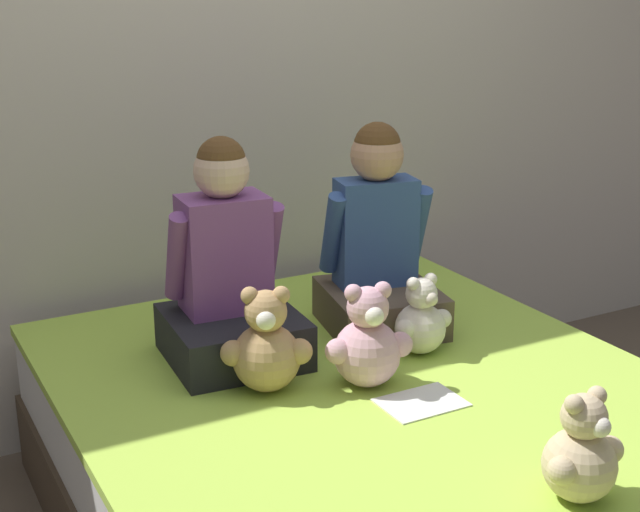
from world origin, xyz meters
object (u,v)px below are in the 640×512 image
Objects in this scene: child_on_left at (228,278)px; teddy_bear_between_children at (367,343)px; teddy_bear_held_by_left_child at (266,347)px; teddy_bear_at_foot_of_bed at (581,454)px; bed at (377,473)px; child_on_right at (378,250)px; sign_card at (421,402)px; teddy_bear_held_by_right_child at (421,320)px.

teddy_bear_between_children is at bearing -51.53° from child_on_left.
teddy_bear_held_by_left_child is 1.00× the size of teddy_bear_between_children.
teddy_bear_between_children reaches higher than teddy_bear_at_foot_of_bed.
child_on_right reaches higher than bed.
child_on_right is at bearing 70.07° from sign_card.
teddy_bear_held_by_right_child reaches higher than bed.
child_on_left reaches higher than bed.
teddy_bear_at_foot_of_bed reaches higher than teddy_bear_held_by_right_child.
sign_card reaches higher than bed.
sign_card is at bearing -98.79° from child_on_right.
teddy_bear_held_by_right_child is 1.11× the size of sign_card.
teddy_bear_held_by_left_child reaches higher than sign_card.
bed is 0.37m from teddy_bear_between_children.
sign_card is at bearing -54.76° from teddy_bear_between_children.
bed is at bearing 92.98° from teddy_bear_at_foot_of_bed.
bed is 0.28m from sign_card.
child_on_left is at bearing 102.89° from teddy_bear_at_foot_of_bed.
teddy_bear_between_children is (-0.01, 0.05, 0.36)m from bed.
teddy_bear_held_by_right_child is 0.27m from teddy_bear_between_children.
teddy_bear_held_by_left_child is (-0.49, -0.25, -0.12)m from child_on_right.
child_on_right is at bearing 81.83° from teddy_bear_held_by_right_child.
teddy_bear_at_foot_of_bed is (-0.14, -0.77, 0.00)m from teddy_bear_held_by_right_child.
child_on_left is 2.20× the size of teddy_bear_held_by_left_child.
child_on_right is 2.21× the size of teddy_bear_between_children.
child_on_left reaches higher than teddy_bear_held_by_left_child.
child_on_right is 0.57m from teddy_bear_held_by_left_child.
bed is 3.01× the size of child_on_left.
teddy_bear_at_foot_of_bed is 1.16× the size of sign_card.
bed is at bearing -67.87° from teddy_bear_between_children.
teddy_bear_at_foot_of_bed is (-0.15, -1.02, -0.14)m from child_on_right.
bed is 0.67m from child_on_right.
teddy_bear_between_children is (-0.25, -0.35, -0.12)m from child_on_right.
bed is 8.05× the size of teddy_bear_held_by_right_child.
teddy_bear_at_foot_of_bed is (0.34, -1.02, -0.13)m from child_on_left.
child_on_left reaches higher than sign_card.
child_on_right reaches higher than teddy_bear_held_by_right_child.
child_on_left is 0.56m from teddy_bear_held_by_right_child.
teddy_bear_held_by_right_child is (-0.01, -0.24, -0.14)m from child_on_right.
sign_card is at bearing -130.87° from teddy_bear_held_by_right_child.
bed is 6.62× the size of teddy_bear_between_children.
bed is at bearing 117.00° from sign_card.
teddy_bear_held_by_right_child reaches higher than sign_card.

